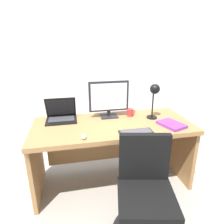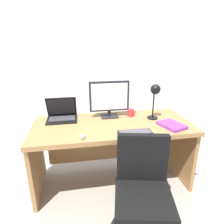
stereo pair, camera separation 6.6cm
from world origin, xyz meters
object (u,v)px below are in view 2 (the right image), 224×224
desk (112,138)px  keyboard (135,133)px  desk_lamp (155,94)px  book (172,125)px  monitor (110,98)px  laptop (62,112)px  office_chair (142,199)px  mouse (82,136)px  coffee_mug (131,113)px

desk → keyboard: keyboard is taller
desk_lamp → book: 0.38m
desk → book: book is taller
desk → monitor: (0.00, 0.17, 0.43)m
laptop → office_chair: (0.68, -0.94, -0.49)m
mouse → laptop: bearing=111.5°
keyboard → book: book is taller
laptop → keyboard: (0.72, -0.53, -0.07)m
book → coffee_mug: coffee_mug is taller
keyboard → office_chair: 0.59m
laptop → monitor: bearing=-4.2°
monitor → keyboard: (0.17, -0.49, -0.22)m
desk → keyboard: (0.17, -0.32, 0.21)m
desk_lamp → mouse: bearing=-157.7°
mouse → desk: bearing=44.6°
laptop → coffee_mug: size_ratio=3.24×
monitor → laptop: 0.57m
desk_lamp → office_chair: bearing=-115.3°
monitor → laptop: monitor is taller
monitor → book: bearing=-34.1°
monitor → coffee_mug: size_ratio=4.41×
mouse → office_chair: 0.75m
coffee_mug → mouse: bearing=-141.1°
mouse → desk_lamp: (0.81, 0.33, 0.28)m
keyboard → coffee_mug: (0.08, 0.47, 0.03)m
desk → office_chair: size_ratio=1.96×
monitor → coffee_mug: monitor is taller
monitor → keyboard: monitor is taller
coffee_mug → office_chair: 0.99m
monitor → laptop: (-0.55, 0.04, -0.16)m
desk → mouse: bearing=-135.4°
mouse → office_chair: office_chair is taller
laptop → coffee_mug: 0.80m
monitor → laptop: bearing=175.8°
desk → mouse: mouse is taller
monitor → book: (0.59, -0.40, -0.22)m
book → coffee_mug: 0.51m
laptop → desk_lamp: desk_lamp is taller
keyboard → coffee_mug: coffee_mug is taller
desk → desk_lamp: 0.69m
desk_lamp → office_chair: (-0.35, -0.74, -0.71)m
desk_lamp → monitor: bearing=160.9°
coffee_mug → laptop: bearing=175.3°
laptop → desk_lamp: (1.03, -0.21, 0.22)m
laptop → coffee_mug: bearing=-4.7°
monitor → desk: bearing=-91.7°
monitor → mouse: monitor is taller
coffee_mug → book: bearing=-47.8°
desk_lamp → book: bearing=-64.3°
mouse → office_chair: (0.46, -0.40, -0.43)m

